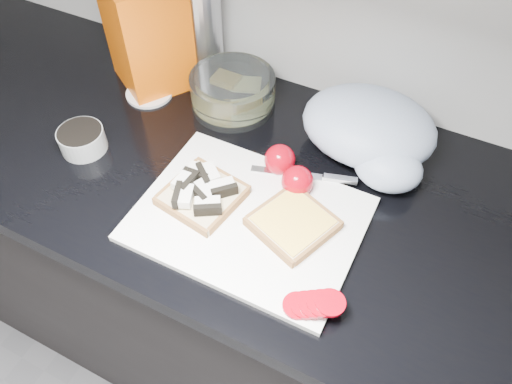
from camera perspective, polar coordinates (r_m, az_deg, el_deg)
base_cabinet at (r=1.40m, az=-4.06°, el=-9.42°), size 3.50×0.60×0.86m
countertop at (r=1.04m, az=-5.40°, el=3.30°), size 3.50×0.64×0.04m
cutting_board at (r=0.91m, az=-0.85°, el=-3.08°), size 0.40×0.30×0.01m
bread_left at (r=0.93m, az=-6.16°, el=-0.12°), size 0.16×0.16×0.04m
bread_right at (r=0.89m, az=4.23°, el=-3.56°), size 0.17×0.17×0.02m
tomato_slices at (r=0.80m, az=6.62°, el=-12.61°), size 0.11×0.08×0.02m
knife at (r=0.97m, az=7.02°, el=1.78°), size 0.20×0.07×0.01m
seed_tub at (r=1.08m, az=-19.28°, el=5.76°), size 0.09×0.09×0.05m
tub_lid at (r=1.19m, az=-12.08°, el=11.00°), size 0.14×0.14×0.01m
glass_bowl at (r=1.11m, az=-2.68°, el=11.38°), size 0.19×0.19×0.08m
bread_bag at (r=1.16m, az=-12.28°, el=17.47°), size 0.21×0.21×0.25m
steel_canister at (r=1.17m, az=-6.41°, el=18.07°), size 0.10×0.10×0.24m
grocery_bag at (r=1.02m, az=13.04°, el=6.74°), size 0.27×0.24×0.12m
whole_tomatoes at (r=0.95m, az=3.72°, el=2.49°), size 0.11×0.10×0.06m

